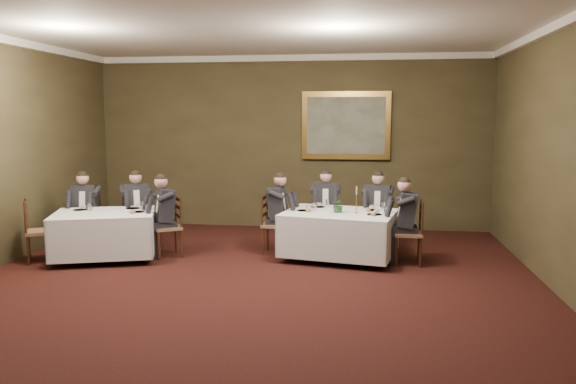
% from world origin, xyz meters
% --- Properties ---
extents(ground, '(10.00, 10.00, 0.00)m').
position_xyz_m(ground, '(0.00, 0.00, 0.00)').
color(ground, black).
rests_on(ground, ground).
extents(ceiling, '(8.00, 10.00, 0.10)m').
position_xyz_m(ceiling, '(0.00, 0.00, 3.50)').
color(ceiling, silver).
rests_on(ceiling, back_wall).
extents(back_wall, '(8.00, 0.10, 3.50)m').
position_xyz_m(back_wall, '(0.00, 5.00, 1.75)').
color(back_wall, '#372F1B').
rests_on(back_wall, ground).
extents(crown_molding, '(8.00, 10.00, 0.12)m').
position_xyz_m(crown_molding, '(0.00, 0.00, 3.44)').
color(crown_molding, white).
rests_on(crown_molding, back_wall).
extents(table_main, '(1.97, 1.64, 0.67)m').
position_xyz_m(table_main, '(1.13, 2.50, 0.45)').
color(table_main, '#32190E').
rests_on(table_main, ground).
extents(table_second, '(1.86, 1.62, 0.67)m').
position_xyz_m(table_second, '(-2.60, 1.95, 0.45)').
color(table_second, '#32190E').
rests_on(table_second, ground).
extents(chair_main_backleft, '(0.46, 0.44, 1.00)m').
position_xyz_m(chair_main_backleft, '(0.83, 3.47, 0.28)').
color(chair_main_backleft, brown).
rests_on(chair_main_backleft, ground).
extents(diner_main_backleft, '(0.43, 0.50, 1.35)m').
position_xyz_m(diner_main_backleft, '(0.83, 3.46, 0.51)').
color(diner_main_backleft, black).
rests_on(diner_main_backleft, chair_main_backleft).
extents(chair_main_backright, '(0.50, 0.48, 1.00)m').
position_xyz_m(chair_main_backright, '(1.76, 3.29, 0.28)').
color(chair_main_backright, brown).
rests_on(chair_main_backright, ground).
extents(diner_main_backright, '(0.47, 0.53, 1.35)m').
position_xyz_m(diner_main_backright, '(1.76, 3.28, 0.51)').
color(diner_main_backright, black).
rests_on(diner_main_backright, chair_main_backright).
extents(chair_main_endleft, '(0.44, 0.46, 1.00)m').
position_xyz_m(chair_main_endleft, '(0.04, 2.71, 0.28)').
color(chair_main_endleft, brown).
rests_on(chair_main_endleft, ground).
extents(diner_main_endleft, '(0.50, 0.43, 1.35)m').
position_xyz_m(diner_main_endleft, '(0.05, 2.71, 0.51)').
color(diner_main_endleft, black).
rests_on(diner_main_endleft, chair_main_endleft).
extents(chair_main_endright, '(0.43, 0.45, 1.00)m').
position_xyz_m(chair_main_endright, '(2.21, 2.29, 0.28)').
color(chair_main_endright, brown).
rests_on(chair_main_endright, ground).
extents(diner_main_endright, '(0.49, 0.43, 1.35)m').
position_xyz_m(diner_main_endright, '(2.20, 2.29, 0.51)').
color(diner_main_endright, black).
rests_on(diner_main_endright, chair_main_endright).
extents(chair_sec_backleft, '(0.49, 0.48, 1.00)m').
position_xyz_m(chair_sec_backleft, '(-3.24, 2.58, 0.28)').
color(chair_sec_backleft, brown).
rests_on(chair_sec_backleft, ground).
extents(diner_sec_backleft, '(0.46, 0.53, 1.35)m').
position_xyz_m(diner_sec_backleft, '(-3.24, 2.57, 0.51)').
color(diner_sec_backleft, black).
rests_on(diner_sec_backleft, chair_sec_backleft).
extents(chair_sec_backright, '(0.59, 0.59, 1.00)m').
position_xyz_m(chair_sec_backright, '(-2.45, 2.84, 0.28)').
color(chair_sec_backright, brown).
rests_on(chair_sec_backright, ground).
extents(diner_sec_backright, '(0.59, 0.62, 1.35)m').
position_xyz_m(diner_sec_backright, '(-2.44, 2.83, 0.51)').
color(diner_sec_backright, black).
rests_on(diner_sec_backright, chair_sec_backright).
extents(chair_sec_endright, '(0.59, 0.60, 1.00)m').
position_xyz_m(chair_sec_endright, '(-1.66, 2.25, 0.28)').
color(chair_sec_endright, brown).
rests_on(chair_sec_endright, ground).
extents(diner_sec_endright, '(0.62, 0.59, 1.35)m').
position_xyz_m(diner_sec_endright, '(-1.67, 2.25, 0.51)').
color(diner_sec_endright, black).
rests_on(diner_sec_endright, chair_sec_endright).
extents(chair_sec_endleft, '(0.59, 0.59, 1.00)m').
position_xyz_m(chair_sec_endleft, '(-3.54, 1.64, 0.28)').
color(chair_sec_endleft, brown).
rests_on(chair_sec_endleft, ground).
extents(centerpiece, '(0.26, 0.23, 0.26)m').
position_xyz_m(centerpiece, '(1.11, 2.43, 0.90)').
color(centerpiece, '#2D5926').
rests_on(centerpiece, table_main).
extents(candlestick, '(0.06, 0.06, 0.44)m').
position_xyz_m(candlestick, '(1.39, 2.43, 0.93)').
color(candlestick, '#B08D35').
rests_on(candlestick, table_main).
extents(place_setting_table_main, '(0.33, 0.31, 0.14)m').
position_xyz_m(place_setting_table_main, '(0.79, 2.98, 0.80)').
color(place_setting_table_main, white).
rests_on(place_setting_table_main, table_main).
extents(place_setting_table_second, '(0.33, 0.31, 0.14)m').
position_xyz_m(place_setting_table_second, '(-3.05, 2.16, 0.80)').
color(place_setting_table_second, white).
rests_on(place_setting_table_second, table_second).
extents(painting, '(1.76, 0.09, 1.35)m').
position_xyz_m(painting, '(1.13, 4.94, 2.10)').
color(painting, tan).
rests_on(painting, back_wall).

